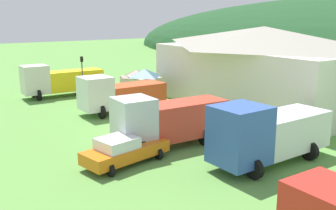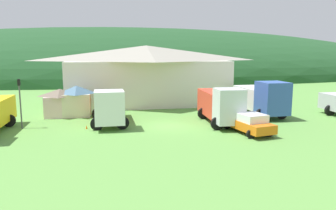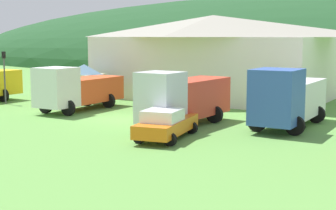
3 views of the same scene
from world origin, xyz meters
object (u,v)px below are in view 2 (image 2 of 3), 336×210
at_px(heavy_rig_white, 109,106).
at_px(traffic_light_west, 20,98).
at_px(traffic_cone_near_pickup, 87,129).
at_px(depot_building, 146,73).
at_px(box_truck_blue, 262,98).
at_px(play_shed_cream, 77,100).
at_px(play_shed_pink, 60,102).
at_px(service_pickup_orange, 248,123).
at_px(tow_truck_silver, 220,104).

xyz_separation_m(heavy_rig_white, traffic_light_west, (-7.40, -0.23, 0.94)).
bearing_deg(traffic_cone_near_pickup, heavy_rig_white, 35.87).
relative_size(depot_building, box_truck_blue, 2.64).
bearing_deg(play_shed_cream, play_shed_pink, 179.57).
xyz_separation_m(box_truck_blue, traffic_cone_near_pickup, (-17.45, -2.81, -1.86)).
xyz_separation_m(play_shed_cream, heavy_rig_white, (3.17, -4.59, 0.05)).
bearing_deg(traffic_cone_near_pickup, play_shed_pink, 115.37).
xyz_separation_m(depot_building, service_pickup_orange, (6.09, -17.75, -2.94)).
bearing_deg(heavy_rig_white, depot_building, 157.61).
height_order(heavy_rig_white, service_pickup_orange, heavy_rig_white).
bearing_deg(play_shed_pink, service_pickup_orange, -31.92).
bearing_deg(box_truck_blue, service_pickup_orange, -35.19).
height_order(box_truck_blue, traffic_cone_near_pickup, box_truck_blue).
height_order(box_truck_blue, service_pickup_orange, box_truck_blue).
relative_size(tow_truck_silver, traffic_cone_near_pickup, 11.96).
height_order(play_shed_cream, play_shed_pink, play_shed_cream).
distance_m(service_pickup_orange, traffic_light_west, 19.19).
height_order(heavy_rig_white, tow_truck_silver, tow_truck_silver).
height_order(play_shed_pink, box_truck_blue, box_truck_blue).
bearing_deg(box_truck_blue, play_shed_cream, -101.01).
distance_m(heavy_rig_white, service_pickup_orange, 12.25).
relative_size(depot_building, play_shed_cream, 6.69).
height_order(depot_building, tow_truck_silver, depot_building).
height_order(box_truck_blue, traffic_light_west, traffic_light_west).
xyz_separation_m(depot_building, tow_truck_silver, (5.01, -14.07, -1.97)).
xyz_separation_m(play_shed_cream, traffic_light_west, (-4.24, -4.82, 0.99)).
height_order(tow_truck_silver, traffic_cone_near_pickup, tow_truck_silver).
bearing_deg(service_pickup_orange, play_shed_cream, -135.60).
relative_size(box_truck_blue, traffic_light_west, 1.86).
bearing_deg(box_truck_blue, play_shed_pink, -100.29).
bearing_deg(play_shed_cream, service_pickup_orange, -34.74).
xyz_separation_m(depot_building, box_truck_blue, (10.56, -11.09, -1.91)).
bearing_deg(traffic_light_west, depot_building, 45.84).
bearing_deg(tow_truck_silver, heavy_rig_white, -96.81).
bearing_deg(traffic_light_west, heavy_rig_white, 1.76).
bearing_deg(traffic_light_west, play_shed_cream, 48.67).
distance_m(play_shed_pink, tow_truck_silver, 16.00).
xyz_separation_m(box_truck_blue, traffic_light_west, (-22.91, -1.63, 0.74)).
xyz_separation_m(service_pickup_orange, traffic_light_west, (-18.44, 5.03, 1.78)).
bearing_deg(play_shed_cream, box_truck_blue, -9.68).
bearing_deg(traffic_light_west, service_pickup_orange, -15.26).
xyz_separation_m(heavy_rig_white, service_pickup_orange, (11.04, -5.26, -0.83)).
distance_m(play_shed_cream, traffic_cone_near_pickup, 6.33).
distance_m(heavy_rig_white, traffic_cone_near_pickup, 2.92).
bearing_deg(traffic_light_west, box_truck_blue, 4.07).
xyz_separation_m(depot_building, traffic_cone_near_pickup, (-6.89, -13.90, -3.76)).
bearing_deg(heavy_rig_white, play_shed_pink, -134.61).
bearing_deg(tow_truck_silver, box_truck_blue, 120.49).
relative_size(depot_building, tow_truck_silver, 2.73).
relative_size(play_shed_pink, traffic_cone_near_pickup, 4.98).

